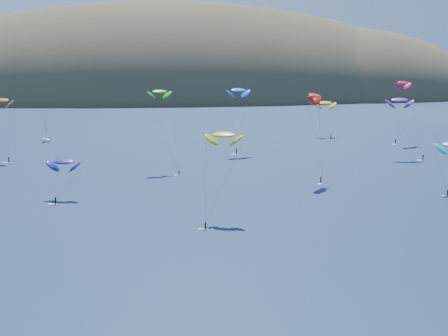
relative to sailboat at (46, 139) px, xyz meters
name	(u,v)px	position (x,y,z in m)	size (l,w,h in m)	color
island	(191,107)	(105.37, 347.20, -11.70)	(730.00, 300.00, 210.00)	#3D3526
sailboat	(46,139)	(0.00, 0.00, 0.00)	(10.00, 8.80, 11.95)	silver
kitesurfer_1	(0,100)	(-8.75, -53.28, 19.78)	(10.54, 11.06, 23.47)	yellow
kitesurfer_2	(224,135)	(52.93, -146.22, 17.18)	(10.43, 13.61, 20.36)	yellow
kitesurfer_3	(160,92)	(43.79, -81.84, 23.64)	(9.29, 14.26, 26.71)	yellow
kitesurfer_4	(238,90)	(74.93, -50.94, 22.53)	(10.40, 7.53, 26.19)	yellow
kitesurfer_6	(400,100)	(129.27, -70.60, 19.51)	(11.60, 11.81, 23.18)	yellow
kitesurfer_8	(403,83)	(147.98, -33.83, 24.26)	(10.90, 8.91, 28.05)	yellow
kitesurfer_9	(314,96)	(85.16, -108.93, 23.41)	(8.24, 9.51, 26.83)	yellow
kitesurfer_10	(64,162)	(16.98, -120.05, 8.25)	(9.20, 10.98, 11.58)	yellow
kitesurfer_11	(326,103)	(125.00, -4.15, 14.43)	(10.62, 15.45, 18.21)	yellow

